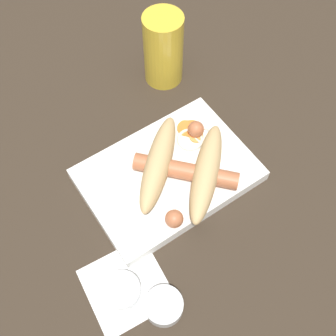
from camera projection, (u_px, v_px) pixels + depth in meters
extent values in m
plane|color=#33281E|center=(168.00, 178.00, 0.70)|extent=(3.00, 3.00, 0.00)
cube|color=white|center=(168.00, 175.00, 0.69)|extent=(0.27, 0.19, 0.02)
ellipsoid|color=tan|center=(158.00, 163.00, 0.66)|extent=(0.16, 0.15, 0.04)
ellipsoid|color=tan|center=(206.00, 172.00, 0.65)|extent=(0.16, 0.15, 0.04)
cylinder|color=#B26642|center=(186.00, 171.00, 0.66)|extent=(0.13, 0.14, 0.03)
sphere|color=#B26642|center=(174.00, 219.00, 0.62)|extent=(0.03, 0.03, 0.03)
sphere|color=#B26642|center=(196.00, 129.00, 0.70)|extent=(0.03, 0.03, 0.03)
cylinder|color=orange|center=(186.00, 128.00, 0.72)|extent=(0.04, 0.04, 0.00)
cylinder|color=#F99E4C|center=(196.00, 137.00, 0.71)|extent=(0.03, 0.03, 0.00)
cylinder|color=orange|center=(192.00, 129.00, 0.72)|extent=(0.04, 0.04, 0.00)
cylinder|color=orange|center=(197.00, 131.00, 0.72)|extent=(0.02, 0.02, 0.00)
cylinder|color=#F99E4C|center=(185.00, 125.00, 0.72)|extent=(0.03, 0.03, 0.00)
torus|color=silver|center=(190.00, 140.00, 0.71)|extent=(0.04, 0.04, 0.01)
torus|color=silver|center=(203.00, 135.00, 0.71)|extent=(0.04, 0.04, 0.00)
cube|color=white|center=(126.00, 286.00, 0.61)|extent=(0.12, 0.12, 0.00)
cylinder|color=silver|center=(122.00, 291.00, 0.59)|extent=(0.05, 0.05, 0.02)
cylinder|color=white|center=(122.00, 292.00, 0.60)|extent=(0.04, 0.04, 0.01)
cylinder|color=silver|center=(164.00, 306.00, 0.58)|extent=(0.05, 0.05, 0.02)
cylinder|color=maroon|center=(164.00, 307.00, 0.59)|extent=(0.04, 0.04, 0.01)
cylinder|color=gold|center=(163.00, 49.00, 0.75)|extent=(0.07, 0.07, 0.14)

